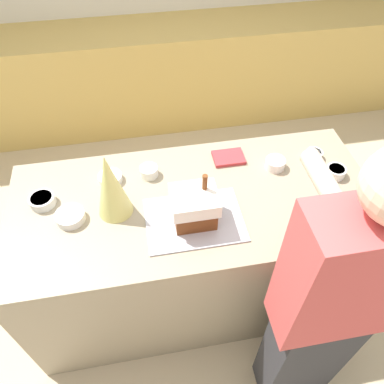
{
  "coord_description": "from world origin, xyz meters",
  "views": [
    {
      "loc": [
        -0.23,
        -1.22,
        2.32
      ],
      "look_at": [
        -0.01,
        0.0,
        0.95
      ],
      "focal_mm": 35.0,
      "sensor_mm": 36.0,
      "label": 1
    }
  ],
  "objects": [
    {
      "name": "gingerbread_house",
      "position": [
        -0.02,
        -0.13,
        0.99
      ],
      "size": [
        0.21,
        0.18,
        0.26
      ],
      "color": "brown",
      "rests_on": "baking_tray"
    },
    {
      "name": "candy_bowl_far_right",
      "position": [
        0.47,
        0.16,
        0.92
      ],
      "size": [
        0.11,
        0.11,
        0.05
      ],
      "color": "white",
      "rests_on": "kitchen_island"
    },
    {
      "name": "baking_tray",
      "position": [
        -0.02,
        -0.13,
        0.9
      ],
      "size": [
        0.47,
        0.34,
        0.01
      ],
      "color": "#B2B2BC",
      "rests_on": "kitchen_island"
    },
    {
      "name": "candy_bowl_beside_tree",
      "position": [
        -0.75,
        0.11,
        0.92
      ],
      "size": [
        0.13,
        0.13,
        0.05
      ],
      "color": "silver",
      "rests_on": "kitchen_island"
    },
    {
      "name": "candy_bowl_front_corner",
      "position": [
        -0.41,
        0.21,
        0.91
      ],
      "size": [
        0.13,
        0.13,
        0.04
      ],
      "color": "white",
      "rests_on": "kitchen_island"
    },
    {
      "name": "back_cabinet_block",
      "position": [
        0.0,
        1.95,
        0.46
      ],
      "size": [
        6.0,
        0.6,
        0.91
      ],
      "color": "tan",
      "rests_on": "ground_plane"
    },
    {
      "name": "kitchen_island",
      "position": [
        0.0,
        0.0,
        0.45
      ],
      "size": [
        1.87,
        0.83,
        0.89
      ],
      "color": "gray",
      "rests_on": "ground_plane"
    },
    {
      "name": "candy_bowl_near_tray_left",
      "position": [
        0.71,
        0.19,
        0.92
      ],
      "size": [
        0.09,
        0.09,
        0.04
      ],
      "color": "silver",
      "rests_on": "kitchen_island"
    },
    {
      "name": "mug",
      "position": [
        0.61,
        -0.26,
        0.94
      ],
      "size": [
        0.07,
        0.07,
        0.09
      ],
      "color": "#2D2D33",
      "rests_on": "kitchen_island"
    },
    {
      "name": "candy_bowl_far_left",
      "position": [
        -0.61,
        -0.02,
        0.92
      ],
      "size": [
        0.14,
        0.14,
        0.04
      ],
      "color": "white",
      "rests_on": "kitchen_island"
    },
    {
      "name": "cookbook",
      "position": [
        0.24,
        0.27,
        0.9
      ],
      "size": [
        0.17,
        0.13,
        0.02
      ],
      "color": "#B23338",
      "rests_on": "kitchen_island"
    },
    {
      "name": "candy_bowl_near_tray_right",
      "position": [
        -0.21,
        0.22,
        0.92
      ],
      "size": [
        0.1,
        0.1,
        0.05
      ],
      "color": "white",
      "rests_on": "kitchen_island"
    },
    {
      "name": "ground_plane",
      "position": [
        0.0,
        0.0,
        0.0
      ],
      "size": [
        12.0,
        12.0,
        0.0
      ],
      "primitive_type": "plane",
      "color": "#C6B28E"
    },
    {
      "name": "candy_bowl_center_rear",
      "position": [
        0.77,
        0.04,
        0.92
      ],
      "size": [
        0.1,
        0.1,
        0.05
      ],
      "color": "white",
      "rests_on": "kitchen_island"
    },
    {
      "name": "decorative_tree",
      "position": [
        -0.39,
        -0.0,
        1.07
      ],
      "size": [
        0.17,
        0.17,
        0.35
      ],
      "color": "#DBD675",
      "rests_on": "kitchen_island"
    },
    {
      "name": "person",
      "position": [
        0.42,
        -0.67,
        0.9
      ],
      "size": [
        0.46,
        0.57,
        1.73
      ],
      "color": "#333338",
      "rests_on": "ground_plane"
    }
  ]
}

